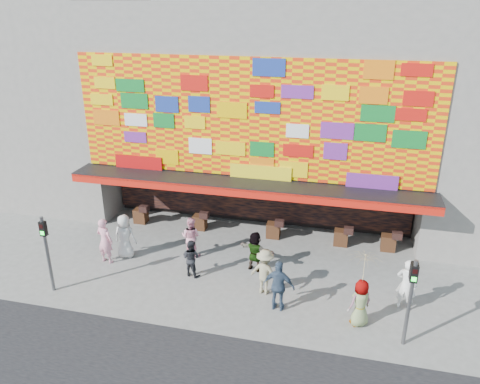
% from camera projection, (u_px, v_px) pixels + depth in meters
% --- Properties ---
extents(ground, '(90.00, 90.00, 0.00)m').
position_uv_depth(ground, '(225.00, 290.00, 17.38)').
color(ground, slate).
rests_on(ground, ground).
extents(shop_building, '(15.20, 9.40, 10.00)m').
position_uv_depth(shop_building, '(269.00, 106.00, 22.76)').
color(shop_building, gray).
rests_on(shop_building, ground).
extents(neighbor_left, '(11.00, 8.00, 12.00)m').
position_uv_depth(neighbor_left, '(31.00, 81.00, 25.17)').
color(neighbor_left, gray).
rests_on(neighbor_left, ground).
extents(signal_left, '(0.22, 0.20, 3.00)m').
position_uv_depth(signal_left, '(46.00, 246.00, 16.69)').
color(signal_left, '#59595B').
rests_on(signal_left, ground).
extents(signal_right, '(0.22, 0.20, 3.00)m').
position_uv_depth(signal_right, '(411.00, 294.00, 13.97)').
color(signal_right, '#59595B').
rests_on(signal_right, ground).
extents(ped_a, '(0.93, 0.62, 1.89)m').
position_uv_depth(ped_a, '(125.00, 236.00, 19.34)').
color(ped_a, silver).
rests_on(ped_a, ground).
extents(ped_b, '(0.78, 0.58, 1.95)m').
position_uv_depth(ped_b, '(105.00, 241.00, 18.93)').
color(ped_b, pink).
rests_on(ped_b, ground).
extents(ped_c, '(0.85, 0.74, 1.51)m').
position_uv_depth(ped_c, '(191.00, 258.00, 18.08)').
color(ped_c, black).
rests_on(ped_c, ground).
extents(ped_d, '(1.25, 0.90, 1.75)m').
position_uv_depth(ped_d, '(265.00, 272.00, 16.92)').
color(ped_d, gray).
rests_on(ped_d, ground).
extents(ped_e, '(1.14, 0.57, 1.88)m').
position_uv_depth(ped_e, '(279.00, 286.00, 15.97)').
color(ped_e, '#394B64').
rests_on(ped_e, ground).
extents(ped_f, '(1.60, 0.93, 1.64)m').
position_uv_depth(ped_f, '(255.00, 251.00, 18.43)').
color(ped_f, gray).
rests_on(ped_f, ground).
extents(ped_g, '(0.97, 0.91, 1.67)m').
position_uv_depth(ped_g, '(360.00, 303.00, 15.25)').
color(ped_g, gray).
rests_on(ped_g, ground).
extents(ped_h, '(0.81, 0.66, 1.92)m').
position_uv_depth(ped_h, '(406.00, 285.00, 16.01)').
color(ped_h, white).
rests_on(ped_h, ground).
extents(ped_i, '(0.90, 0.74, 1.72)m').
position_uv_depth(ped_i, '(191.00, 237.00, 19.49)').
color(ped_i, pink).
rests_on(ped_i, ground).
extents(parasol, '(1.28, 1.30, 1.92)m').
position_uv_depth(parasol, '(364.00, 267.00, 14.74)').
color(parasol, '#FEEAA0').
rests_on(parasol, ground).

